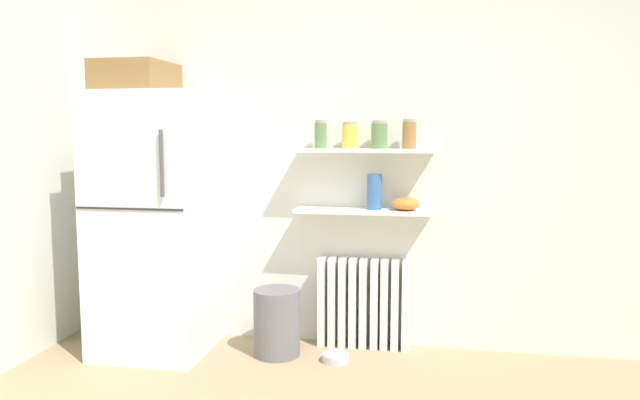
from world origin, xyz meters
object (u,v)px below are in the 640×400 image
at_px(storage_jar_1, 350,135).
at_px(storage_jar_2, 379,135).
at_px(storage_jar_0, 321,134).
at_px(vase, 375,192).
at_px(refrigerator, 155,217).
at_px(pet_food_bowl, 336,358).
at_px(storage_jar_3, 409,134).
at_px(trash_bin, 277,322).
at_px(radiator, 363,303).
at_px(shelf_bowl, 406,204).

height_order(storage_jar_1, storage_jar_2, storage_jar_2).
relative_size(storage_jar_0, vase, 0.80).
distance_m(refrigerator, vase, 1.48).
bearing_deg(pet_food_bowl, storage_jar_1, 80.02).
bearing_deg(storage_jar_2, vase, 180.00).
xyz_separation_m(storage_jar_0, storage_jar_3, (0.59, 0.00, 0.00)).
xyz_separation_m(storage_jar_2, vase, (-0.03, 0.00, -0.38)).
relative_size(refrigerator, storage_jar_0, 10.21).
bearing_deg(trash_bin, storage_jar_2, 18.90).
height_order(radiator, pet_food_bowl, radiator).
height_order(storage_jar_0, storage_jar_1, storage_jar_0).
relative_size(refrigerator, storage_jar_1, 11.00).
relative_size(refrigerator, radiator, 3.09).
bearing_deg(shelf_bowl, radiator, 173.82).
distance_m(refrigerator, storage_jar_3, 1.77).
xyz_separation_m(radiator, storage_jar_1, (-0.10, -0.03, 1.14)).
bearing_deg(vase, shelf_bowl, 0.00).
bearing_deg(storage_jar_3, storage_jar_1, 180.00).
height_order(storage_jar_1, trash_bin, storage_jar_1).
distance_m(storage_jar_1, storage_jar_2, 0.20).
distance_m(storage_jar_2, pet_food_bowl, 1.47).
xyz_separation_m(refrigerator, storage_jar_2, (1.47, 0.25, 0.54)).
xyz_separation_m(storage_jar_1, shelf_bowl, (0.37, -0.00, -0.45)).
height_order(radiator, trash_bin, radiator).
xyz_separation_m(storage_jar_0, storage_jar_1, (0.20, 0.00, -0.01)).
height_order(radiator, storage_jar_1, storage_jar_1).
bearing_deg(storage_jar_1, storage_jar_2, -0.00).
xyz_separation_m(vase, shelf_bowl, (0.21, 0.00, -0.08)).
height_order(refrigerator, vase, refrigerator).
xyz_separation_m(shelf_bowl, trash_bin, (-0.82, -0.22, -0.78)).
bearing_deg(pet_food_bowl, storage_jar_2, 48.00).
xyz_separation_m(radiator, pet_food_bowl, (-0.14, -0.30, -0.28)).
relative_size(radiator, storage_jar_2, 3.41).
distance_m(storage_jar_0, storage_jar_3, 0.59).
xyz_separation_m(radiator, storage_jar_3, (0.29, -0.03, 1.15)).
xyz_separation_m(storage_jar_2, trash_bin, (-0.64, -0.22, -1.23)).
bearing_deg(vase, storage_jar_3, 0.00).
bearing_deg(pet_food_bowl, refrigerator, 178.92).
distance_m(storage_jar_2, storage_jar_3, 0.20).
height_order(storage_jar_1, storage_jar_3, storage_jar_3).
bearing_deg(refrigerator, storage_jar_2, 9.48).
relative_size(radiator, storage_jar_3, 3.24).
distance_m(storage_jar_0, shelf_bowl, 0.73).
relative_size(shelf_bowl, pet_food_bowl, 1.07).
bearing_deg(storage_jar_0, vase, 0.00).
distance_m(radiator, storage_jar_0, 1.19).
bearing_deg(pet_food_bowl, shelf_bowl, 32.54).
xyz_separation_m(storage_jar_1, storage_jar_2, (0.20, -0.00, 0.00)).
bearing_deg(storage_jar_3, refrigerator, -171.61).
bearing_deg(pet_food_bowl, vase, 51.34).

